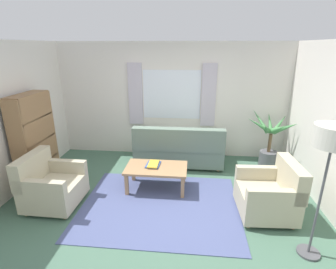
{
  "coord_description": "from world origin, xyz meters",
  "views": [
    {
      "loc": [
        0.49,
        -3.61,
        2.51
      ],
      "look_at": [
        0.06,
        0.7,
        1.01
      ],
      "focal_mm": 27.56,
      "sensor_mm": 36.0,
      "label": 1
    }
  ],
  "objects_px": {
    "potted_plant": "(270,142)",
    "bookshelf": "(37,145)",
    "standing_lamp": "(332,145)",
    "couch": "(179,149)",
    "armchair_right": "(270,194)",
    "armchair_left": "(50,185)",
    "book_stack_on_table": "(153,164)",
    "coffee_table": "(156,170)"
  },
  "relations": [
    {
      "from": "armchair_left",
      "to": "potted_plant",
      "type": "xyz_separation_m",
      "value": [
        3.94,
        1.87,
        0.19
      ]
    },
    {
      "from": "armchair_left",
      "to": "book_stack_on_table",
      "type": "bearing_deg",
      "value": -64.39
    },
    {
      "from": "armchair_left",
      "to": "armchair_right",
      "type": "relative_size",
      "value": 1.0
    },
    {
      "from": "armchair_left",
      "to": "standing_lamp",
      "type": "bearing_deg",
      "value": -99.55
    },
    {
      "from": "potted_plant",
      "to": "bookshelf",
      "type": "height_order",
      "value": "bookshelf"
    },
    {
      "from": "coffee_table",
      "to": "book_stack_on_table",
      "type": "bearing_deg",
      "value": 136.63
    },
    {
      "from": "couch",
      "to": "potted_plant",
      "type": "relative_size",
      "value": 1.59
    },
    {
      "from": "armchair_left",
      "to": "book_stack_on_table",
      "type": "relative_size",
      "value": 2.63
    },
    {
      "from": "potted_plant",
      "to": "bookshelf",
      "type": "xyz_separation_m",
      "value": [
        -4.51,
        -1.18,
        0.23
      ]
    },
    {
      "from": "coffee_table",
      "to": "standing_lamp",
      "type": "xyz_separation_m",
      "value": [
        2.14,
        -1.37,
        1.1
      ]
    },
    {
      "from": "couch",
      "to": "potted_plant",
      "type": "xyz_separation_m",
      "value": [
        1.95,
        0.15,
        0.18
      ]
    },
    {
      "from": "armchair_right",
      "to": "standing_lamp",
      "type": "distance_m",
      "value": 1.41
    },
    {
      "from": "standing_lamp",
      "to": "armchair_right",
      "type": "bearing_deg",
      "value": 110.44
    },
    {
      "from": "armchair_right",
      "to": "bookshelf",
      "type": "distance_m",
      "value": 4.13
    },
    {
      "from": "potted_plant",
      "to": "standing_lamp",
      "type": "relative_size",
      "value": 0.7
    },
    {
      "from": "couch",
      "to": "armchair_right",
      "type": "relative_size",
      "value": 2.16
    },
    {
      "from": "potted_plant",
      "to": "standing_lamp",
      "type": "height_order",
      "value": "standing_lamp"
    },
    {
      "from": "couch",
      "to": "book_stack_on_table",
      "type": "relative_size",
      "value": 5.68
    },
    {
      "from": "couch",
      "to": "coffee_table",
      "type": "relative_size",
      "value": 1.73
    },
    {
      "from": "armchair_right",
      "to": "bookshelf",
      "type": "bearing_deg",
      "value": -101.27
    },
    {
      "from": "bookshelf",
      "to": "armchair_right",
      "type": "bearing_deg",
      "value": 81.64
    },
    {
      "from": "armchair_right",
      "to": "standing_lamp",
      "type": "relative_size",
      "value": 0.52
    },
    {
      "from": "coffee_table",
      "to": "potted_plant",
      "type": "relative_size",
      "value": 0.92
    },
    {
      "from": "armchair_left",
      "to": "standing_lamp",
      "type": "distance_m",
      "value": 4.02
    },
    {
      "from": "couch",
      "to": "coffee_table",
      "type": "height_order",
      "value": "couch"
    },
    {
      "from": "bookshelf",
      "to": "coffee_table",
      "type": "bearing_deg",
      "value": 89.44
    },
    {
      "from": "armchair_right",
      "to": "coffee_table",
      "type": "relative_size",
      "value": 0.8
    },
    {
      "from": "couch",
      "to": "book_stack_on_table",
      "type": "bearing_deg",
      "value": 67.65
    },
    {
      "from": "coffee_table",
      "to": "armchair_right",
      "type": "bearing_deg",
      "value": -17.31
    },
    {
      "from": "armchair_right",
      "to": "bookshelf",
      "type": "xyz_separation_m",
      "value": [
        -4.06,
        0.6,
        0.41
      ]
    },
    {
      "from": "armchair_right",
      "to": "standing_lamp",
      "type": "xyz_separation_m",
      "value": [
        0.3,
        -0.8,
        1.13
      ]
    },
    {
      "from": "couch",
      "to": "potted_plant",
      "type": "distance_m",
      "value": 1.96
    },
    {
      "from": "armchair_right",
      "to": "bookshelf",
      "type": "relative_size",
      "value": 0.51
    },
    {
      "from": "bookshelf",
      "to": "couch",
      "type": "bearing_deg",
      "value": 112.04
    },
    {
      "from": "bookshelf",
      "to": "book_stack_on_table",
      "type": "bearing_deg",
      "value": 91.06
    },
    {
      "from": "couch",
      "to": "armchair_left",
      "type": "distance_m",
      "value": 2.63
    },
    {
      "from": "couch",
      "to": "armchair_right",
      "type": "xyz_separation_m",
      "value": [
        1.5,
        -1.63,
        -0.01
      ]
    },
    {
      "from": "armchair_left",
      "to": "bookshelf",
      "type": "bearing_deg",
      "value": 41.08
    },
    {
      "from": "bookshelf",
      "to": "standing_lamp",
      "type": "distance_m",
      "value": 4.63
    },
    {
      "from": "standing_lamp",
      "to": "coffee_table",
      "type": "bearing_deg",
      "value": 147.34
    },
    {
      "from": "armchair_left",
      "to": "standing_lamp",
      "type": "xyz_separation_m",
      "value": [
        3.79,
        -0.71,
        1.13
      ]
    },
    {
      "from": "armchair_left",
      "to": "coffee_table",
      "type": "xyz_separation_m",
      "value": [
        1.65,
        0.66,
        0.03
      ]
    }
  ]
}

